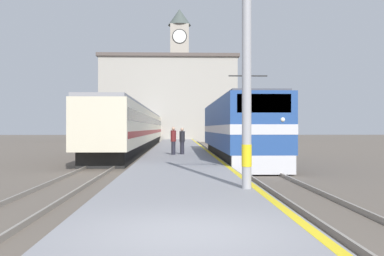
# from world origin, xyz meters

# --- Properties ---
(ground_plane) EXTENTS (200.00, 200.00, 0.00)m
(ground_plane) POSITION_xyz_m (0.00, 30.00, 0.00)
(ground_plane) COLOR #60564C
(platform) EXTENTS (4.33, 140.00, 0.43)m
(platform) POSITION_xyz_m (0.00, 25.00, 0.21)
(platform) COLOR gray
(platform) RESTS_ON ground
(rail_track_near) EXTENTS (2.84, 140.00, 0.16)m
(rail_track_near) POSITION_xyz_m (3.54, 25.00, 0.03)
(rail_track_near) COLOR #60564C
(rail_track_near) RESTS_ON ground
(rail_track_far) EXTENTS (2.84, 140.00, 0.16)m
(rail_track_far) POSITION_xyz_m (-4.04, 25.00, 0.03)
(rail_track_far) COLOR #60564C
(rail_track_far) RESTS_ON ground
(locomotive_train) EXTENTS (2.92, 17.63, 4.83)m
(locomotive_train) POSITION_xyz_m (3.54, 20.56, 1.97)
(locomotive_train) COLOR black
(locomotive_train) RESTS_ON ground
(passenger_train) EXTENTS (2.92, 47.63, 3.80)m
(passenger_train) POSITION_xyz_m (-4.04, 38.41, 2.05)
(passenger_train) COLOR black
(passenger_train) RESTS_ON ground
(catenary_mast) EXTENTS (2.10, 0.28, 7.17)m
(catenary_mast) POSITION_xyz_m (1.80, 5.05, 3.96)
(catenary_mast) COLOR #9E9EA3
(catenary_mast) RESTS_ON platform
(person_on_platform) EXTENTS (0.34, 0.34, 1.66)m
(person_on_platform) POSITION_xyz_m (0.15, 21.12, 1.30)
(person_on_platform) COLOR #23232D
(person_on_platform) RESTS_ON platform
(second_waiting_passenger) EXTENTS (0.34, 0.34, 1.72)m
(second_waiting_passenger) POSITION_xyz_m (-0.40, 20.62, 1.33)
(second_waiting_passenger) COLOR #23232D
(second_waiting_passenger) RESTS_ON platform
(clock_tower) EXTENTS (4.06, 4.06, 23.28)m
(clock_tower) POSITION_xyz_m (0.22, 72.79, 12.33)
(clock_tower) COLOR #ADA393
(clock_tower) RESTS_ON ground
(station_building) EXTENTS (21.22, 10.35, 13.19)m
(station_building) POSITION_xyz_m (-1.50, 64.09, 6.62)
(station_building) COLOR #A8A399
(station_building) RESTS_ON ground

